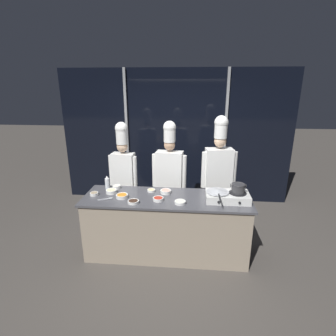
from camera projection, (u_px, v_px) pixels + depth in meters
The scene contains 20 objects.
ground_plane at pixel (167, 252), 3.92m from camera, with size 24.00×24.00×0.00m, color #47423D.
window_wall_back at pixel (175, 138), 5.35m from camera, with size 4.67×0.09×2.70m.
demo_counter at pixel (166, 225), 3.78m from camera, with size 2.33×0.74×0.89m.
portable_stove at pixel (227, 196), 3.54m from camera, with size 0.58×0.36×0.12m.
frying_pan at pixel (218, 191), 3.52m from camera, with size 0.31×0.53×0.04m.
stock_pot at pixel (238, 188), 3.49m from camera, with size 0.20×0.18×0.12m.
squeeze_bottle_clear at pixel (107, 182), 3.94m from camera, with size 0.07×0.07×0.20m.
prep_bowl_soy_glaze at pixel (133, 202), 3.47m from camera, with size 0.15×0.15×0.04m.
prep_bowl_garlic at pixel (117, 187), 3.94m from camera, with size 0.12×0.12×0.05m.
prep_bowl_shrimp at pixel (166, 191), 3.78m from camera, with size 0.16×0.16×0.05m.
prep_bowl_bean_sprouts at pixel (180, 202), 3.45m from camera, with size 0.15×0.15×0.04m.
prep_bowl_carrots at pixel (122, 196), 3.63m from camera, with size 0.17×0.17×0.05m.
prep_bowl_ginger at pixel (151, 190), 3.84m from camera, with size 0.12×0.12×0.03m.
prep_bowl_chili_flakes at pixel (158, 199), 3.54m from camera, with size 0.15×0.15×0.04m.
prep_bowl_mushrooms at pixel (94, 194), 3.71m from camera, with size 0.12×0.12×0.04m.
prep_bowl_noodles at pixel (111, 191), 3.79m from camera, with size 0.15×0.15×0.05m.
serving_spoon_slotted at pixel (108, 199), 3.59m from camera, with size 0.20×0.10×0.02m.
chef_head at pixel (123, 168), 4.31m from camera, with size 0.48×0.23×1.83m.
chef_sous at pixel (169, 170), 4.31m from camera, with size 0.57×0.27×1.85m.
chef_line at pixel (219, 167), 4.20m from camera, with size 0.56×0.28×1.94m.
Camera 1 is at (0.32, -3.33, 2.39)m, focal length 28.00 mm.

